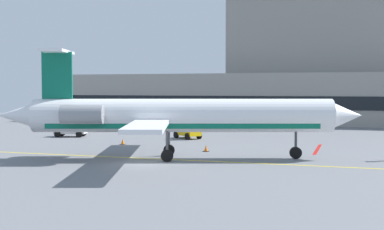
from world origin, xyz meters
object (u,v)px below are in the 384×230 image
object	(u,v)px
baggage_tug	(189,131)
pushback_tractor	(73,129)
regional_jet	(176,116)
fuel_tank	(117,118)
belt_loader	(98,122)

from	to	relation	value
baggage_tug	pushback_tractor	distance (m)	12.97
baggage_tug	pushback_tractor	size ratio (longest dim) A/B	0.92
regional_jet	pushback_tractor	bearing A→B (deg)	141.36
baggage_tug	fuel_tank	distance (m)	19.24
baggage_tug	pushback_tractor	bearing A→B (deg)	-172.76
belt_loader	fuel_tank	bearing A→B (deg)	91.24
regional_jet	pushback_tractor	distance (m)	21.39
regional_jet	pushback_tractor	xyz separation A→B (m)	(-16.61, 13.27, -2.39)
regional_jet	baggage_tug	world-z (taller)	regional_jet
baggage_tug	fuel_tank	world-z (taller)	fuel_tank
regional_jet	belt_loader	bearing A→B (deg)	129.72
belt_loader	pushback_tractor	bearing A→B (deg)	-80.03
belt_loader	regional_jet	bearing A→B (deg)	-50.28
pushback_tractor	regional_jet	bearing A→B (deg)	-38.64
pushback_tractor	fuel_tank	bearing A→B (deg)	96.48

